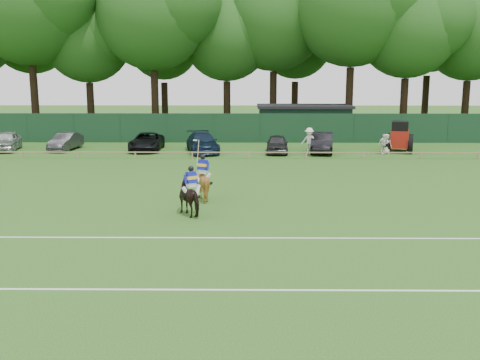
{
  "coord_description": "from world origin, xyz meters",
  "views": [
    {
      "loc": [
        0.75,
        -20.85,
        6.05
      ],
      "look_at": [
        0.5,
        3.0,
        1.4
      ],
      "focal_mm": 42.0,
      "sensor_mm": 36.0,
      "label": 1
    }
  ],
  "objects_px": {
    "estate_black": "(322,143)",
    "spectator_left": "(309,141)",
    "horse_dark": "(191,197)",
    "spectator_mid": "(383,144)",
    "hatch_grey": "(277,144)",
    "spectator_right": "(387,144)",
    "utility_shed": "(304,122)",
    "horse_chestnut": "(203,183)",
    "sedan_grey": "(66,142)",
    "suv_black": "(147,142)",
    "tractor": "(399,138)",
    "sedan_navy": "(202,143)",
    "sedan_silver": "(6,141)"
  },
  "relations": [
    {
      "from": "hatch_grey",
      "to": "spectator_left",
      "type": "distance_m",
      "value": 2.4
    },
    {
      "from": "spectator_mid",
      "to": "utility_shed",
      "type": "relative_size",
      "value": 0.18
    },
    {
      "from": "spectator_left",
      "to": "spectator_right",
      "type": "distance_m",
      "value": 5.75
    },
    {
      "from": "sedan_navy",
      "to": "tractor",
      "type": "xyz_separation_m",
      "value": [
        14.86,
        0.25,
        0.38
      ]
    },
    {
      "from": "horse_dark",
      "to": "estate_black",
      "type": "distance_m",
      "value": 20.31
    },
    {
      "from": "horse_chestnut",
      "to": "sedan_grey",
      "type": "relative_size",
      "value": 0.4
    },
    {
      "from": "estate_black",
      "to": "hatch_grey",
      "type": "bearing_deg",
      "value": -167.95
    },
    {
      "from": "horse_dark",
      "to": "spectator_left",
      "type": "bearing_deg",
      "value": -146.08
    },
    {
      "from": "estate_black",
      "to": "tractor",
      "type": "relative_size",
      "value": 1.43
    },
    {
      "from": "horse_dark",
      "to": "utility_shed",
      "type": "bearing_deg",
      "value": -140.16
    },
    {
      "from": "spectator_left",
      "to": "horse_dark",
      "type": "bearing_deg",
      "value": -89.41
    },
    {
      "from": "tractor",
      "to": "sedan_silver",
      "type": "bearing_deg",
      "value": -165.8
    },
    {
      "from": "horse_dark",
      "to": "suv_black",
      "type": "xyz_separation_m",
      "value": [
        -5.34,
        19.64,
        -0.08
      ]
    },
    {
      "from": "sedan_grey",
      "to": "utility_shed",
      "type": "xyz_separation_m",
      "value": [
        19.24,
        7.74,
        0.88
      ]
    },
    {
      "from": "horse_dark",
      "to": "horse_chestnut",
      "type": "distance_m",
      "value": 2.84
    },
    {
      "from": "estate_black",
      "to": "utility_shed",
      "type": "bearing_deg",
      "value": 101.43
    },
    {
      "from": "horse_dark",
      "to": "utility_shed",
      "type": "height_order",
      "value": "utility_shed"
    },
    {
      "from": "horse_dark",
      "to": "hatch_grey",
      "type": "relative_size",
      "value": 0.46
    },
    {
      "from": "estate_black",
      "to": "sedan_silver",
      "type": "bearing_deg",
      "value": -173.77
    },
    {
      "from": "sedan_silver",
      "to": "utility_shed",
      "type": "bearing_deg",
      "value": 7.87
    },
    {
      "from": "hatch_grey",
      "to": "spectator_mid",
      "type": "relative_size",
      "value": 2.6
    },
    {
      "from": "horse_dark",
      "to": "spectator_right",
      "type": "distance_m",
      "value": 22.16
    },
    {
      "from": "hatch_grey",
      "to": "estate_black",
      "type": "bearing_deg",
      "value": 6.86
    },
    {
      "from": "hatch_grey",
      "to": "spectator_mid",
      "type": "xyz_separation_m",
      "value": [
        7.75,
        -0.68,
        0.09
      ]
    },
    {
      "from": "estate_black",
      "to": "spectator_left",
      "type": "xyz_separation_m",
      "value": [
        -1.03,
        -0.62,
        0.21
      ]
    },
    {
      "from": "estate_black",
      "to": "tractor",
      "type": "bearing_deg",
      "value": 11.13
    },
    {
      "from": "horse_dark",
      "to": "tractor",
      "type": "relative_size",
      "value": 0.57
    },
    {
      "from": "utility_shed",
      "to": "spectator_right",
      "type": "bearing_deg",
      "value": -61.26
    },
    {
      "from": "horse_dark",
      "to": "spectator_left",
      "type": "relative_size",
      "value": 0.94
    },
    {
      "from": "hatch_grey",
      "to": "spectator_right",
      "type": "distance_m",
      "value": 8.1
    },
    {
      "from": "utility_shed",
      "to": "tractor",
      "type": "relative_size",
      "value": 2.62
    },
    {
      "from": "horse_dark",
      "to": "horse_chestnut",
      "type": "xyz_separation_m",
      "value": [
        0.29,
        2.83,
        0.04
      ]
    },
    {
      "from": "suv_black",
      "to": "tractor",
      "type": "xyz_separation_m",
      "value": [
        19.24,
        -0.7,
        0.44
      ]
    },
    {
      "from": "horse_dark",
      "to": "sedan_navy",
      "type": "relative_size",
      "value": 0.36
    },
    {
      "from": "hatch_grey",
      "to": "estate_black",
      "type": "xyz_separation_m",
      "value": [
        3.38,
        0.22,
        0.09
      ]
    },
    {
      "from": "spectator_mid",
      "to": "spectator_left",
      "type": "bearing_deg",
      "value": 148.9
    },
    {
      "from": "suv_black",
      "to": "sedan_silver",
      "type": "bearing_deg",
      "value": 179.65
    },
    {
      "from": "hatch_grey",
      "to": "utility_shed",
      "type": "relative_size",
      "value": 0.47
    },
    {
      "from": "estate_black",
      "to": "spectator_mid",
      "type": "height_order",
      "value": "same"
    },
    {
      "from": "suv_black",
      "to": "utility_shed",
      "type": "relative_size",
      "value": 0.58
    },
    {
      "from": "spectator_right",
      "to": "suv_black",
      "type": "bearing_deg",
      "value": 171.85
    },
    {
      "from": "sedan_grey",
      "to": "spectator_right",
      "type": "relative_size",
      "value": 2.72
    },
    {
      "from": "suv_black",
      "to": "spectator_right",
      "type": "relative_size",
      "value": 3.32
    },
    {
      "from": "horse_dark",
      "to": "spectator_mid",
      "type": "distance_m",
      "value": 21.67
    },
    {
      "from": "horse_chestnut",
      "to": "spectator_left",
      "type": "distance_m",
      "value": 16.63
    },
    {
      "from": "horse_chestnut",
      "to": "estate_black",
      "type": "distance_m",
      "value": 17.63
    },
    {
      "from": "horse_chestnut",
      "to": "hatch_grey",
      "type": "height_order",
      "value": "horse_chestnut"
    },
    {
      "from": "sedan_navy",
      "to": "spectator_mid",
      "type": "bearing_deg",
      "value": -16.6
    },
    {
      "from": "horse_chestnut",
      "to": "spectator_mid",
      "type": "bearing_deg",
      "value": -100.31
    },
    {
      "from": "estate_black",
      "to": "spectator_mid",
      "type": "xyz_separation_m",
      "value": [
        4.38,
        -0.9,
        0.0
      ]
    }
  ]
}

